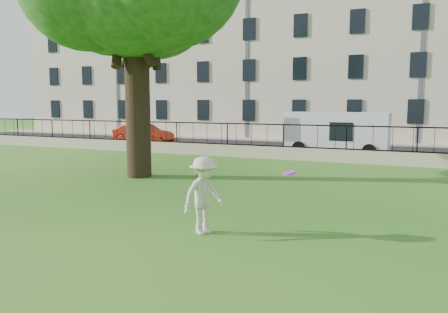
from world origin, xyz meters
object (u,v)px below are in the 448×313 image
at_px(frisbee, 289,173).
at_px(white_van, 337,133).
at_px(man, 204,195).
at_px(red_sedan, 143,134).

distance_m(frisbee, white_van, 15.42).
bearing_deg(white_van, frisbee, -82.96).
distance_m(man, red_sedan, 20.30).
relative_size(man, red_sedan, 0.39).
xyz_separation_m(man, white_van, (0.05, 16.00, 0.30)).
distance_m(red_sedan, white_van, 12.55).
bearing_deg(frisbee, red_sedan, 132.67).
bearing_deg(red_sedan, white_van, -84.14).
bearing_deg(red_sedan, frisbee, -131.47).
bearing_deg(red_sedan, man, -136.17).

